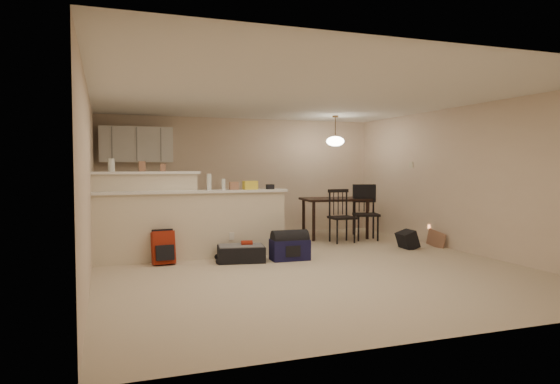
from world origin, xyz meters
name	(u,v)px	position (x,y,z in m)	size (l,w,h in m)	color
room	(302,181)	(0.00, 0.00, 1.25)	(7.00, 7.02, 2.50)	beige
breakfast_bar	(175,221)	(-1.76, 0.98, 0.61)	(3.08, 0.58, 1.39)	beige
upper_cabinets	(136,145)	(-2.20, 3.32, 1.90)	(1.40, 0.34, 0.70)	white
kitchen_counter	(148,218)	(-2.00, 3.19, 0.45)	(1.80, 0.60, 0.90)	white
thermostat	(411,165)	(2.98, 1.55, 1.50)	(0.02, 0.12, 0.12)	beige
jar	(111,165)	(-2.70, 1.12, 1.49)	(0.10, 0.10, 0.20)	silver
cereal_box	(142,166)	(-2.25, 1.12, 1.47)	(0.10, 0.07, 0.16)	#98694E
small_box	(163,168)	(-1.93, 1.12, 1.45)	(0.08, 0.06, 0.12)	#98694E
bottle_a	(209,182)	(-1.23, 0.90, 1.22)	(0.07, 0.07, 0.26)	silver
bottle_b	(224,184)	(-1.00, 0.90, 1.18)	(0.06, 0.06, 0.18)	silver
bag_lump	(250,185)	(-0.55, 0.90, 1.16)	(0.22, 0.18, 0.14)	#98694E
pouch	(270,187)	(-0.20, 0.90, 1.13)	(0.12, 0.10, 0.08)	#98694E
extra_item_x	(234,186)	(-0.82, 0.90, 1.15)	(0.14, 0.10, 0.13)	#98694E
dining_table	(335,203)	(1.65, 2.27, 0.72)	(1.38, 0.99, 0.82)	black
pendant_lamp	(335,141)	(1.65, 2.27, 1.99)	(0.36, 0.36, 0.62)	brown
dining_chair_near	(342,216)	(1.51, 1.65, 0.51)	(0.45, 0.43, 1.02)	black
dining_chair_far	(366,213)	(2.10, 1.77, 0.54)	(0.47, 0.45, 1.08)	black
suitcase	(241,254)	(-0.84, 0.42, 0.12)	(0.71, 0.46, 0.24)	black
red_backpack	(163,248)	(-1.99, 0.61, 0.25)	(0.33, 0.21, 0.49)	maroon
navy_duffel	(290,250)	(-0.08, 0.30, 0.16)	(0.59, 0.32, 0.32)	#13123B
black_daypack	(407,240)	(2.29, 0.61, 0.15)	(0.35, 0.25, 0.31)	black
cardboard_sheet	(436,239)	(2.85, 0.54, 0.15)	(0.39, 0.02, 0.30)	#98694E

